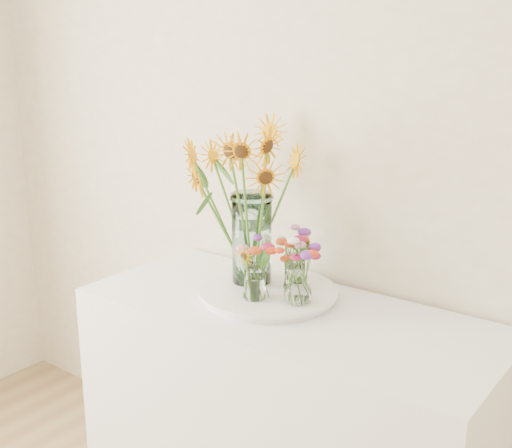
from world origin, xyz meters
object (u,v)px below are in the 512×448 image
small_vase_b (298,285)px  small_vase_c (295,272)px  counter (285,430)px  tray (268,294)px  mason_jar (252,239)px  small_vase_a (255,282)px

small_vase_b → small_vase_c: (-0.08, 0.11, -0.00)m
small_vase_c → counter: bearing=-68.3°
tray → small_vase_c: bearing=47.1°
tray → mason_jar: (-0.09, 0.03, 0.17)m
counter → tray: size_ratio=3.12×
counter → small_vase_a: bearing=-151.2°
counter → small_vase_b: (0.04, 0.00, 0.54)m
small_vase_c → mason_jar: bearing=-166.7°
small_vase_b → small_vase_a: bearing=-157.6°
small_vase_a → counter: bearing=28.8°
counter → small_vase_b: 0.54m
counter → mason_jar: mason_jar is taller
small_vase_c → tray: bearing=-132.9°
mason_jar → small_vase_b: mason_jar is taller
tray → small_vase_b: (0.15, -0.04, 0.08)m
mason_jar → small_vase_c: mason_jar is taller
mason_jar → small_vase_a: bearing=-49.3°
tray → small_vase_b: size_ratio=3.46×
small_vase_b → small_vase_c: bearing=127.6°
small_vase_a → small_vase_c: bearing=73.6°
mason_jar → small_vase_c: (0.16, 0.04, -0.10)m
mason_jar → small_vase_b: size_ratio=2.47×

